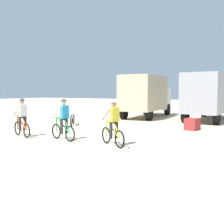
# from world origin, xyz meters

# --- Properties ---
(ground_plane) EXTENTS (120.00, 120.00, 0.00)m
(ground_plane) POSITION_xyz_m (0.00, 0.00, 0.00)
(ground_plane) COLOR beige
(box_truck_tan_camper) EXTENTS (2.72, 6.86, 3.35)m
(box_truck_tan_camper) POSITION_xyz_m (-2.15, 12.95, 1.87)
(box_truck_tan_camper) COLOR #CCB78E
(box_truck_tan_camper) RESTS_ON ground
(box_truck_grey_hauler) EXTENTS (2.73, 6.87, 3.35)m
(box_truck_grey_hauler) POSITION_xyz_m (2.77, 12.94, 1.87)
(box_truck_grey_hauler) COLOR #9E9EA3
(box_truck_grey_hauler) RESTS_ON ground
(cyclist_orange_shirt) EXTENTS (1.66, 0.70, 1.82)m
(cyclist_orange_shirt) POSITION_xyz_m (-3.54, 1.28, 0.85)
(cyclist_orange_shirt) COLOR black
(cyclist_orange_shirt) RESTS_ON ground
(cyclist_cowboy_hat) EXTENTS (1.69, 0.63, 1.82)m
(cyclist_cowboy_hat) POSITION_xyz_m (-1.26, 1.55, 0.85)
(cyclist_cowboy_hat) COLOR black
(cyclist_cowboy_hat) RESTS_ON ground
(cyclist_near_camera) EXTENTS (1.53, 0.93, 1.82)m
(cyclist_near_camera) POSITION_xyz_m (1.20, 1.60, 0.85)
(cyclist_near_camera) COLOR black
(cyclist_near_camera) RESTS_ON ground
(bicycle_spare) EXTENTS (0.94, 1.51, 0.97)m
(bicycle_spare) POSITION_xyz_m (-4.17, 5.78, 0.40)
(bicycle_spare) COLOR black
(bicycle_spare) RESTS_ON ground
(supply_crate) EXTENTS (0.79, 0.88, 0.65)m
(supply_crate) POSITION_xyz_m (2.86, 7.50, 0.32)
(supply_crate) COLOR #9E2D2D
(supply_crate) RESTS_ON ground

